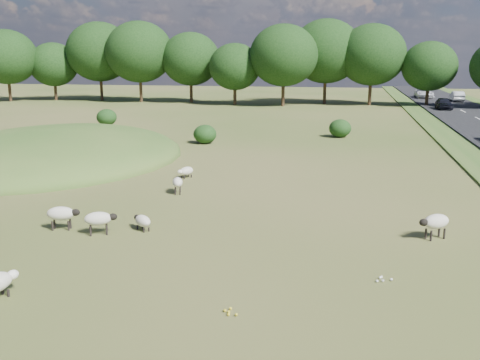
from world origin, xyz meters
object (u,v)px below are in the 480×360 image
sheep_6 (99,219)px  car_2 (424,93)px  car_5 (444,103)px  sheep_1 (62,214)px  sheep_0 (178,182)px  car_6 (457,96)px  sheep_2 (186,171)px  sheep_4 (142,221)px  sheep_5 (435,222)px  car_0 (430,86)px

sheep_6 → car_2: bearing=49.8°
car_5 → sheep_1: bearing=-113.1°
sheep_0 → car_6: 62.61m
sheep_2 → car_6: 59.74m
sheep_4 → car_2: (18.93, 70.11, 0.62)m
sheep_4 → car_5: 54.36m
sheep_1 → sheep_5: sheep_5 is taller
sheep_1 → sheep_5: size_ratio=1.02×
sheep_6 → sheep_1: bearing=147.2°
sheep_0 → sheep_5: bearing=-128.1°
sheep_5 → car_6: 63.79m
sheep_4 → car_5: size_ratio=0.24×
sheep_6 → car_5: (20.32, 51.77, 0.35)m
sheep_2 → car_2: size_ratio=0.20×
sheep_6 → sheep_5: bearing=-15.0°
sheep_1 → sheep_4: 3.12m
sheep_1 → car_6: car_6 is taller
sheep_1 → sheep_5: bearing=-6.0°
sheep_2 → car_2: 64.24m
sheep_5 → sheep_2: bearing=-68.1°
sheep_1 → sheep_6: size_ratio=1.05×
sheep_5 → car_6: size_ratio=0.30×
sheep_4 → car_2: car_2 is taller
sheep_1 → car_2: 74.01m
sheep_6 → car_0: car_0 is taller
sheep_1 → car_0: car_0 is taller
sheep_2 → car_0: size_ratio=0.24×
sheep_0 → car_2: bearing=-33.1°
car_2 → car_6: (3.80, -6.25, -0.03)m
sheep_6 → sheep_0: bearing=57.5°
sheep_5 → car_2: (8.06, 68.93, 0.34)m
sheep_2 → sheep_0: bearing=40.1°
sheep_2 → sheep_5: 14.30m
sheep_4 → car_2: size_ratio=0.19×
sheep_5 → car_6: bearing=-135.4°
sheep_4 → car_2: bearing=-65.5°
sheep_4 → car_5: car_5 is taller
sheep_1 → car_5: bearing=53.8°
sheep_0 → car_5: size_ratio=0.28×
sheep_6 → car_5: car_5 is taller
car_0 → sheep_4: bearing=76.1°
sheep_5 → car_5: 50.43m
sheep_0 → sheep_1: size_ratio=0.88×
car_0 → car_2: 22.36m
car_0 → car_5: 41.36m
sheep_2 → sheep_4: size_ratio=1.09×
sheep_5 → car_5: car_5 is taller
sheep_4 → sheep_5: size_ratio=0.78×
sheep_4 → car_5: bearing=-70.8°
car_5 → car_2: bearing=90.0°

